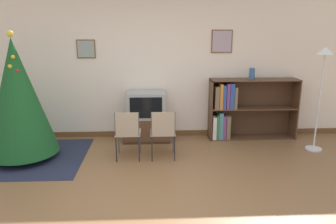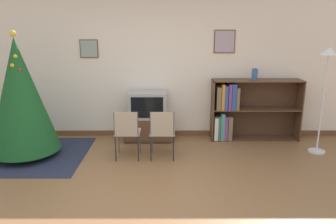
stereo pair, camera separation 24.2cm
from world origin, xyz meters
name	(u,v)px [view 1 (the left image)]	position (x,y,z in m)	size (l,w,h in m)	color
ground_plane	(153,203)	(0.00, 0.00, 0.00)	(24.00, 24.00, 0.00)	brown
wall_back	(152,67)	(0.00, 2.57, 1.35)	(8.65, 0.11, 2.70)	silver
area_rug	(25,158)	(-2.10, 1.51, 0.00)	(1.95, 1.72, 0.01)	#23283D
christmas_tree	(18,97)	(-2.10, 1.51, 1.02)	(1.12, 1.12, 2.03)	maroon
tv_console	(147,129)	(-0.11, 2.27, 0.23)	(0.89, 0.47, 0.45)	#412A1A
television	(146,105)	(-0.11, 2.26, 0.69)	(0.70, 0.46, 0.49)	#9E9E99
folding_chair_left	(128,132)	(-0.39, 1.36, 0.47)	(0.40, 0.40, 0.82)	tan
folding_chair_right	(163,131)	(0.17, 1.36, 0.47)	(0.40, 0.40, 0.82)	tan
bookshelf	(237,109)	(1.61, 2.33, 0.57)	(1.64, 0.36, 1.14)	brown
vase	(252,74)	(1.84, 2.29, 1.25)	(0.10, 0.10, 0.21)	#335684
standing_lamp	(323,72)	(2.82, 1.66, 1.36)	(0.28, 0.28, 1.77)	silver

